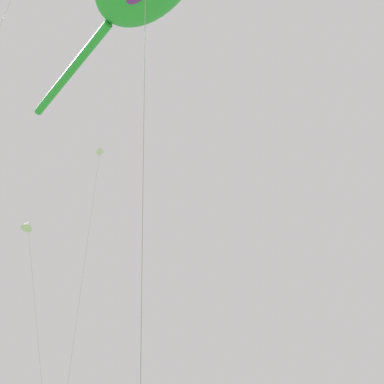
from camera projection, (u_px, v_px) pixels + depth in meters
name	position (u px, v px, depth m)	size (l,w,h in m)	color
small_kite_diamond_red	(94.00, 192.00, 28.96)	(0.65, 1.36, 21.25)	white
small_kite_delta_white	(28.00, 226.00, 33.16)	(5.34, 1.90, 18.09)	white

